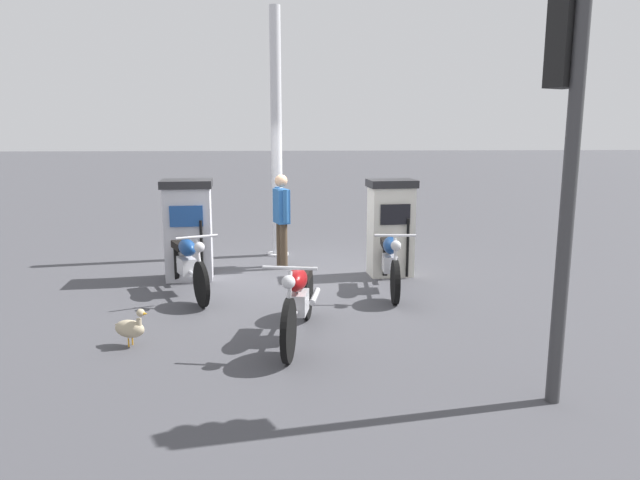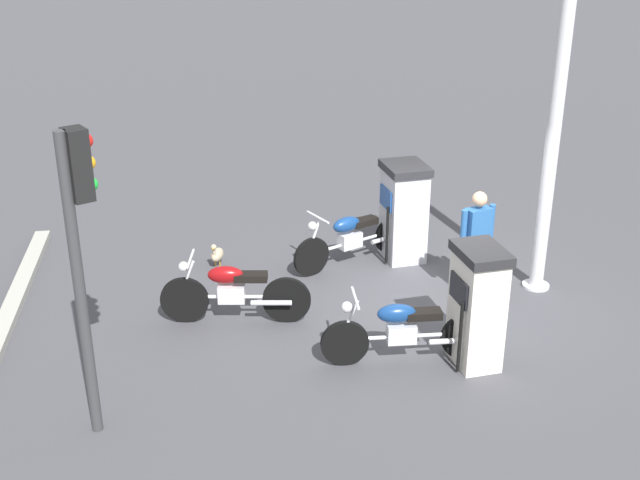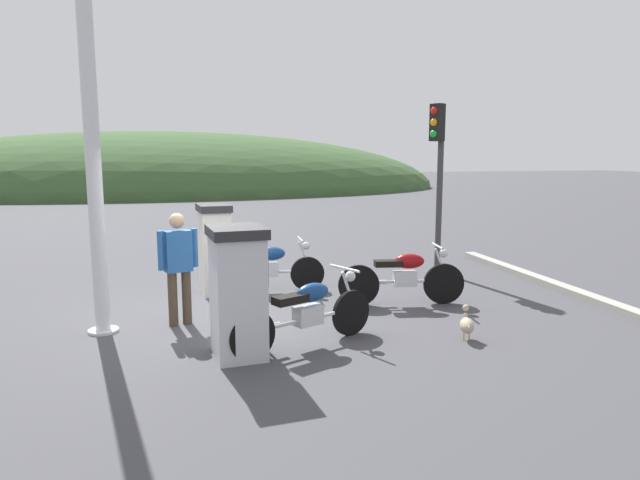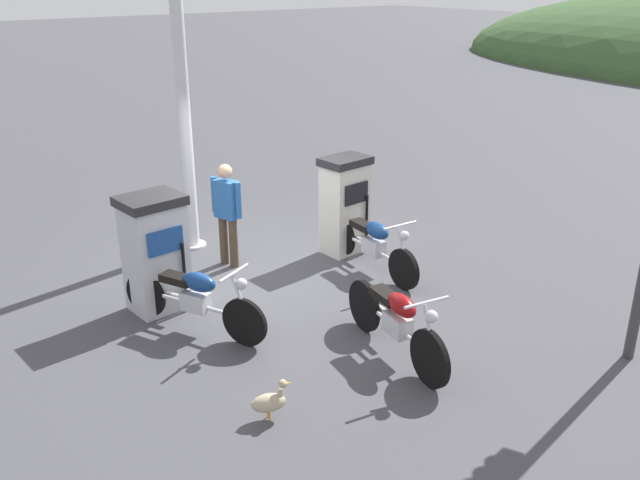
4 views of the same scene
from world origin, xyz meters
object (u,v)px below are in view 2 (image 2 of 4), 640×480
(roadside_traffic_light, at_px, (80,232))
(canopy_support_pole, at_px, (552,147))
(motorcycle_near_pump, at_px, (351,237))
(attendant_person, at_px, (477,237))
(motorcycle_far_pump, at_px, (403,330))
(fuel_pump_far, at_px, (477,306))
(fuel_pump_near, at_px, (403,211))
(wandering_duck, at_px, (217,254))
(motorcycle_extra, at_px, (233,291))

(roadside_traffic_light, bearing_deg, canopy_support_pole, -159.01)
(motorcycle_near_pump, bearing_deg, attendant_person, 137.75)
(attendant_person, bearing_deg, motorcycle_near_pump, -42.25)
(motorcycle_far_pump, distance_m, roadside_traffic_light, 4.11)
(fuel_pump_far, height_order, canopy_support_pole, canopy_support_pole)
(motorcycle_near_pump, height_order, canopy_support_pole, canopy_support_pole)
(attendant_person, distance_m, roadside_traffic_light, 5.76)
(fuel_pump_near, height_order, attendant_person, attendant_person)
(roadside_traffic_light, bearing_deg, fuel_pump_far, -173.21)
(fuel_pump_near, bearing_deg, fuel_pump_far, 90.00)
(motorcycle_near_pump, distance_m, canopy_support_pole, 3.32)
(fuel_pump_far, xyz_separation_m, motorcycle_far_pump, (0.87, -0.17, -0.34))
(fuel_pump_far, height_order, motorcycle_far_pump, fuel_pump_far)
(motorcycle_far_pump, relative_size, wandering_duck, 4.84)
(fuel_pump_near, xyz_separation_m, motorcycle_near_pump, (0.86, 0.09, -0.33))
(fuel_pump_near, distance_m, motorcycle_far_pump, 3.18)
(fuel_pump_near, relative_size, roadside_traffic_light, 0.47)
(wandering_duck, bearing_deg, motorcycle_far_pump, 122.58)
(attendant_person, bearing_deg, wandering_duck, -24.91)
(fuel_pump_far, distance_m, canopy_support_pole, 2.83)
(motorcycle_extra, bearing_deg, fuel_pump_far, 150.89)
(fuel_pump_far, height_order, motorcycle_near_pump, fuel_pump_far)
(canopy_support_pole, bearing_deg, roadside_traffic_light, 20.99)
(motorcycle_extra, xyz_separation_m, canopy_support_pole, (-4.51, -0.24, 1.69))
(motorcycle_near_pump, distance_m, motorcycle_extra, 2.51)
(fuel_pump_near, bearing_deg, canopy_support_pole, 140.36)
(fuel_pump_near, relative_size, motorcycle_extra, 0.78)
(fuel_pump_far, distance_m, wandering_duck, 4.54)
(roadside_traffic_light, bearing_deg, wandering_duck, -111.06)
(canopy_support_pole, bearing_deg, motorcycle_extra, 3.07)
(fuel_pump_near, bearing_deg, roadside_traffic_light, 40.02)
(fuel_pump_near, distance_m, attendant_person, 1.60)
(roadside_traffic_light, bearing_deg, attendant_person, -155.94)
(attendant_person, height_order, wandering_duck, attendant_person)
(fuel_pump_near, bearing_deg, wandering_duck, -3.96)
(fuel_pump_near, xyz_separation_m, motorcycle_far_pump, (0.87, 3.04, -0.35))
(fuel_pump_near, height_order, motorcycle_extra, fuel_pump_near)
(canopy_support_pole, bearing_deg, wandering_duck, -19.04)
(motorcycle_near_pump, xyz_separation_m, roadside_traffic_light, (3.59, 3.65, 1.85))
(motorcycle_extra, height_order, wandering_duck, motorcycle_extra)
(fuel_pump_far, xyz_separation_m, attendant_person, (-0.65, -1.75, 0.12))
(motorcycle_extra, bearing_deg, attendant_person, -177.23)
(motorcycle_far_pump, bearing_deg, motorcycle_extra, -35.50)
(fuel_pump_far, height_order, motorcycle_extra, fuel_pump_far)
(motorcycle_far_pump, bearing_deg, motorcycle_near_pump, -90.06)
(motorcycle_far_pump, xyz_separation_m, wandering_duck, (2.07, -3.24, -0.24))
(motorcycle_far_pump, xyz_separation_m, canopy_support_pole, (-2.54, -1.65, 1.72))
(fuel_pump_far, xyz_separation_m, roadside_traffic_light, (4.45, 0.53, 1.53))
(fuel_pump_far, bearing_deg, motorcycle_near_pump, -74.55)
(motorcycle_far_pump, height_order, canopy_support_pole, canopy_support_pole)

